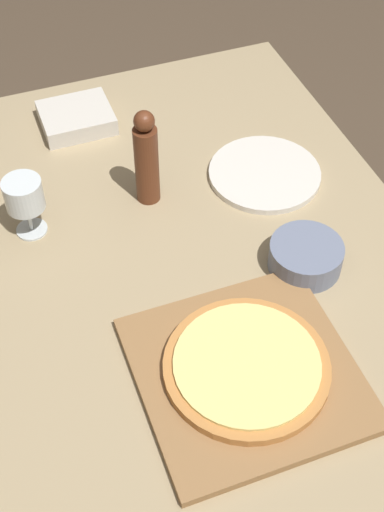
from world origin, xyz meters
name	(u,v)px	position (x,y,z in m)	size (l,w,h in m)	color
ground_plane	(205,494)	(0.00, 0.00, 0.00)	(12.00, 12.00, 0.00)	#4C3D2D
dining_table	(211,346)	(0.00, 0.00, 0.69)	(0.97, 1.63, 0.77)	#9E8966
cutting_board	(246,373)	(0.01, -0.13, 0.78)	(0.36, 0.36, 0.02)	olive
pizza	(247,366)	(0.01, -0.13, 0.80)	(0.28, 0.28, 0.02)	#BC7A3D
pepper_mill	(146,159)	(-0.01, 0.35, 0.88)	(0.05, 0.05, 0.22)	#5B2D19
wine_glass	(24,196)	(-0.26, 0.34, 0.87)	(0.08, 0.08, 0.13)	silver
small_bowl	(306,256)	(0.22, 0.06, 0.80)	(0.14, 0.14, 0.06)	slate
dinner_plate	(265,174)	(0.25, 0.32, 0.78)	(0.25, 0.25, 0.01)	silver
food_container	(76,118)	(-0.09, 0.64, 0.79)	(0.16, 0.14, 0.04)	beige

